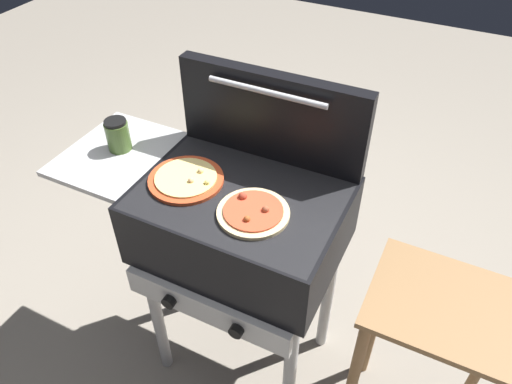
{
  "coord_description": "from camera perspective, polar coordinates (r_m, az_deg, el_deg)",
  "views": [
    {
      "loc": [
        0.54,
        -0.99,
        1.88
      ],
      "look_at": [
        0.05,
        0.0,
        0.92
      ],
      "focal_mm": 34.18,
      "sensor_mm": 36.0,
      "label": 1
    }
  ],
  "objects": [
    {
      "name": "pizza_pepperoni",
      "position": [
        1.41,
        -0.35,
        -2.36
      ],
      "size": [
        0.21,
        0.21,
        0.04
      ],
      "color": "beige",
      "rests_on": "grill"
    },
    {
      "name": "ground_plane",
      "position": [
        2.19,
        -1.23,
        -18.14
      ],
      "size": [
        8.0,
        8.0,
        0.0
      ],
      "primitive_type": "plane",
      "color": "gray"
    },
    {
      "name": "sauce_jar",
      "position": [
        1.7,
        -15.87,
        6.44
      ],
      "size": [
        0.08,
        0.08,
        0.11
      ],
      "color": "#4C6B2D",
      "rests_on": "grill"
    },
    {
      "name": "grill",
      "position": [
        1.59,
        -2.14,
        -3.89
      ],
      "size": [
        0.96,
        0.53,
        0.9
      ],
      "color": "black",
      "rests_on": "ground_plane"
    },
    {
      "name": "grill_lid_open",
      "position": [
        1.56,
        1.87,
        8.85
      ],
      "size": [
        0.63,
        0.08,
        0.3
      ],
      "color": "black",
      "rests_on": "grill"
    },
    {
      "name": "pizza_cheese",
      "position": [
        1.54,
        -8.17,
        1.51
      ],
      "size": [
        0.24,
        0.24,
        0.03
      ],
      "color": "#C64723",
      "rests_on": "grill"
    },
    {
      "name": "prep_table",
      "position": [
        1.68,
        19.86,
        -16.42
      ],
      "size": [
        0.44,
        0.36,
        0.73
      ],
      "color": "olive",
      "rests_on": "ground_plane"
    }
  ]
}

